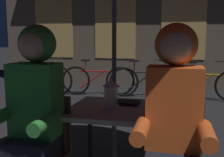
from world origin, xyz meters
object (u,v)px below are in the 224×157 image
(person_left_hooded, at_px, (34,104))
(bicycle_third, at_px, (147,81))
(bicycle_fourth, at_px, (205,84))
(lantern, at_px, (111,93))
(bicycle_second, at_px, (98,80))
(person_right_hooded, at_px, (174,112))
(book, at_px, (128,103))
(chair_left, at_px, (40,149))
(bicycle_nearest, at_px, (41,78))
(cafe_table, at_px, (114,119))

(person_left_hooded, height_order, bicycle_third, person_left_hooded)
(bicycle_fourth, bearing_deg, lantern, -105.98)
(lantern, bearing_deg, bicycle_third, 91.82)
(bicycle_second, bearing_deg, person_right_hooded, -67.74)
(bicycle_fourth, bearing_deg, person_right_hooded, -98.03)
(lantern, xyz_separation_m, bicycle_fourth, (1.10, 3.83, -0.51))
(book, bearing_deg, chair_left, -134.70)
(person_left_hooded, relative_size, person_right_hooded, 1.00)
(person_left_hooded, xyz_separation_m, book, (0.57, 0.56, -0.09))
(bicycle_second, bearing_deg, person_left_hooded, -79.65)
(person_left_hooded, xyz_separation_m, person_right_hooded, (0.96, 0.00, 0.00))
(lantern, relative_size, person_right_hooded, 0.17)
(person_right_hooded, bearing_deg, lantern, 141.05)
(bicycle_second, bearing_deg, bicycle_nearest, -178.08)
(person_right_hooded, bearing_deg, book, 124.96)
(cafe_table, xyz_separation_m, person_left_hooded, (-0.48, -0.43, 0.21))
(cafe_table, bearing_deg, book, 57.44)
(cafe_table, bearing_deg, person_right_hooded, -41.57)
(lantern, height_order, bicycle_second, lantern)
(chair_left, distance_m, person_left_hooded, 0.36)
(book, bearing_deg, bicycle_nearest, 130.64)
(cafe_table, xyz_separation_m, book, (0.09, 0.14, 0.11))
(bicycle_nearest, bearing_deg, bicycle_second, 1.92)
(person_right_hooded, relative_size, book, 7.00)
(person_right_hooded, bearing_deg, cafe_table, 138.43)
(bicycle_nearest, bearing_deg, person_right_hooded, -53.24)
(chair_left, relative_size, person_right_hooded, 0.62)
(person_right_hooded, bearing_deg, person_left_hooded, 180.00)
(bicycle_fourth, bearing_deg, bicycle_second, -179.99)
(bicycle_third, height_order, bicycle_fourth, same)
(lantern, height_order, chair_left, lantern)
(lantern, relative_size, bicycle_nearest, 0.14)
(bicycle_second, relative_size, bicycle_third, 1.01)
(person_left_hooded, bearing_deg, bicycle_third, 85.54)
(person_right_hooded, relative_size, bicycle_second, 0.84)
(bicycle_nearest, height_order, bicycle_second, same)
(bicycle_nearest, bearing_deg, cafe_table, -54.85)
(cafe_table, distance_m, lantern, 0.22)
(lantern, height_order, person_right_hooded, person_right_hooded)
(bicycle_second, height_order, bicycle_fourth, same)
(bicycle_third, relative_size, book, 8.24)
(bicycle_third, height_order, book, bicycle_third)
(lantern, bearing_deg, person_left_hooded, -138.72)
(book, bearing_deg, bicycle_fourth, 78.51)
(chair_left, bearing_deg, person_right_hooded, -3.39)
(person_left_hooded, distance_m, book, 0.80)
(chair_left, bearing_deg, person_left_hooded, -90.00)
(cafe_table, relative_size, book, 3.70)
(lantern, distance_m, book, 0.22)
(chair_left, xyz_separation_m, bicycle_nearest, (-2.17, 4.13, -0.14))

